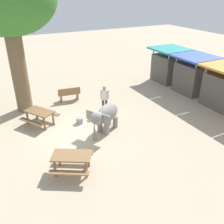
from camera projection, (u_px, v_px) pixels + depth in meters
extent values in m
plane|color=#BAA88C|center=(81.00, 131.00, 12.45)|extent=(60.00, 60.00, 0.00)
cylinder|color=gray|center=(107.00, 129.00, 12.08)|extent=(0.26, 0.26, 0.59)
cylinder|color=gray|center=(100.00, 126.00, 12.27)|extent=(0.26, 0.26, 0.59)
cylinder|color=gray|center=(115.00, 122.00, 12.69)|extent=(0.26, 0.26, 0.59)
cylinder|color=gray|center=(109.00, 120.00, 12.89)|extent=(0.26, 0.26, 0.59)
ellipsoid|color=gray|center=(108.00, 113.00, 12.19)|extent=(1.40, 1.66, 0.89)
sphere|color=gray|center=(97.00, 118.00, 11.45)|extent=(0.63, 0.63, 0.63)
cone|color=gray|center=(94.00, 131.00, 11.52)|extent=(0.20, 0.20, 1.00)
cube|color=gray|center=(106.00, 120.00, 11.32)|extent=(0.48, 0.33, 0.47)
cube|color=gray|center=(91.00, 115.00, 11.71)|extent=(0.48, 0.33, 0.47)
cylinder|color=#3F3833|center=(106.00, 106.00, 14.16)|extent=(0.14, 0.14, 0.82)
cylinder|color=#3F3833|center=(103.00, 106.00, 14.14)|extent=(0.14, 0.14, 0.82)
cylinder|color=silver|center=(105.00, 95.00, 13.83)|extent=(0.32, 0.32, 0.58)
sphere|color=tan|center=(104.00, 88.00, 13.65)|extent=(0.22, 0.22, 0.22)
cylinder|color=silver|center=(108.00, 94.00, 13.85)|extent=(0.09, 0.09, 0.55)
cylinder|color=silver|center=(101.00, 95.00, 13.81)|extent=(0.09, 0.09, 0.55)
cylinder|color=brown|center=(19.00, 71.00, 13.61)|extent=(0.88, 0.88, 4.68)
cube|color=olive|center=(69.00, 94.00, 15.67)|extent=(0.59, 1.44, 0.06)
cube|color=olive|center=(69.00, 91.00, 15.42)|extent=(0.26, 1.39, 0.40)
cube|color=olive|center=(61.00, 98.00, 15.62)|extent=(0.37, 0.13, 0.42)
cube|color=olive|center=(77.00, 96.00, 15.93)|extent=(0.37, 0.13, 0.42)
cube|color=olive|center=(71.00, 156.00, 9.39)|extent=(1.45, 1.70, 0.06)
cylinder|color=olive|center=(55.00, 169.00, 9.31)|extent=(0.10, 0.10, 0.72)
cylinder|color=olive|center=(59.00, 158.00, 9.88)|extent=(0.10, 0.10, 0.72)
cylinder|color=olive|center=(86.00, 170.00, 9.26)|extent=(0.10, 0.10, 0.72)
cylinder|color=olive|center=(89.00, 159.00, 9.83)|extent=(0.10, 0.10, 0.72)
cube|color=olive|center=(69.00, 173.00, 8.98)|extent=(0.97, 1.42, 0.05)
cube|color=olive|center=(75.00, 153.00, 10.09)|extent=(0.97, 1.42, 0.05)
cube|color=brown|center=(39.00, 112.00, 12.74)|extent=(1.70, 1.48, 0.06)
cylinder|color=brown|center=(28.00, 118.00, 12.94)|extent=(0.10, 0.10, 0.72)
cylinder|color=brown|center=(37.00, 113.00, 13.43)|extent=(0.10, 0.10, 0.72)
cylinder|color=brown|center=(44.00, 124.00, 12.40)|extent=(0.10, 0.10, 0.72)
cylinder|color=brown|center=(53.00, 118.00, 12.89)|extent=(0.10, 0.10, 0.72)
cube|color=brown|center=(31.00, 122.00, 12.40)|extent=(1.40, 1.00, 0.05)
cube|color=brown|center=(48.00, 112.00, 13.36)|extent=(1.40, 1.00, 0.05)
cube|color=#59514C|center=(168.00, 68.00, 18.73)|extent=(2.00, 1.80, 2.00)
cube|color=teal|center=(170.00, 49.00, 18.07)|extent=(2.50, 2.50, 0.12)
cylinder|color=gray|center=(185.00, 67.00, 18.27)|extent=(0.10, 0.10, 2.40)
cylinder|color=gray|center=(168.00, 70.00, 17.60)|extent=(0.10, 0.10, 2.40)
cylinder|color=gray|center=(169.00, 62.00, 19.69)|extent=(0.10, 0.10, 2.40)
cylinder|color=gray|center=(153.00, 64.00, 19.02)|extent=(0.10, 0.10, 2.40)
cube|color=#59514C|center=(193.00, 78.00, 16.68)|extent=(2.00, 1.80, 2.00)
cube|color=#3856B2|center=(196.00, 57.00, 16.02)|extent=(2.50, 2.50, 0.12)
cylinder|color=gray|center=(212.00, 77.00, 16.21)|extent=(0.10, 0.10, 2.40)
cylinder|color=gray|center=(194.00, 81.00, 15.54)|extent=(0.10, 0.10, 2.40)
cylinder|color=gray|center=(193.00, 70.00, 17.63)|extent=(0.10, 0.10, 2.40)
cylinder|color=gray|center=(175.00, 73.00, 16.96)|extent=(0.10, 0.10, 2.40)
cube|color=#59514C|center=(224.00, 91.00, 14.62)|extent=(2.00, 1.80, 2.00)
cylinder|color=gray|center=(222.00, 81.00, 15.58)|extent=(0.10, 0.10, 2.40)
cylinder|color=gray|center=(203.00, 85.00, 14.91)|extent=(0.10, 0.10, 2.40)
cylinder|color=gray|center=(80.00, 120.00, 13.10)|extent=(0.36, 0.36, 0.32)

